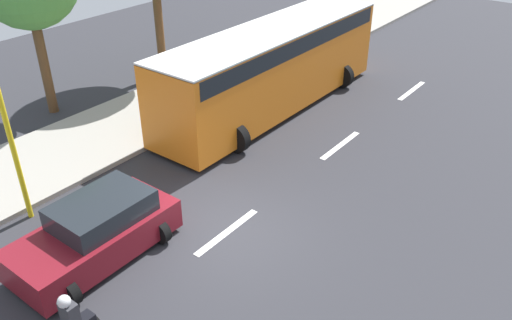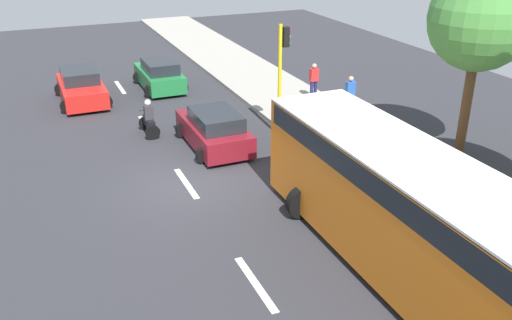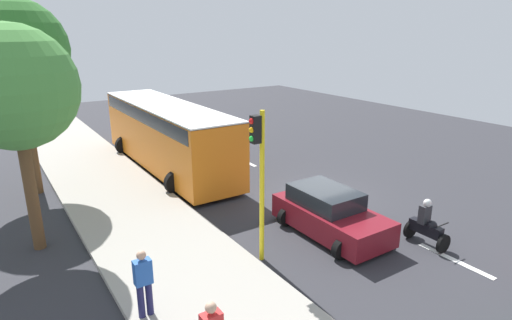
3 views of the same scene
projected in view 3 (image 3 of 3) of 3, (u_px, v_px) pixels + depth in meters
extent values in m
cube|color=#2D2D33|center=(320.00, 198.00, 17.40)|extent=(40.00, 60.00, 0.10)
cube|color=#9E998E|center=(156.00, 240.00, 13.69)|extent=(4.00, 60.00, 0.15)
cube|color=white|center=(193.00, 137.00, 26.96)|extent=(0.20, 2.40, 0.01)
cube|color=white|center=(243.00, 160.00, 22.17)|extent=(0.20, 2.40, 0.01)
cube|color=white|center=(320.00, 197.00, 17.38)|extent=(0.20, 2.40, 0.01)
cube|color=white|center=(455.00, 260.00, 12.60)|extent=(0.20, 2.40, 0.01)
cube|color=maroon|center=(331.00, 219.00, 14.06)|extent=(1.87, 4.11, 0.80)
cube|color=#1E2328|center=(325.00, 197.00, 14.12)|extent=(1.57, 2.30, 0.56)
cylinder|color=black|center=(379.00, 235.00, 13.49)|extent=(0.64, 0.22, 0.64)
cylinder|color=black|center=(341.00, 249.00, 12.62)|extent=(0.64, 0.22, 0.64)
cylinder|color=black|center=(322.00, 206.00, 15.65)|extent=(0.64, 0.22, 0.64)
cylinder|color=black|center=(286.00, 217.00, 14.78)|extent=(0.64, 0.22, 0.64)
cube|color=orange|center=(167.00, 135.00, 20.59)|extent=(2.50, 11.00, 2.90)
cube|color=black|center=(166.00, 113.00, 20.27)|extent=(2.52, 10.56, 0.60)
cube|color=white|center=(165.00, 105.00, 20.16)|extent=(2.50, 11.00, 0.08)
cylinder|color=black|center=(223.00, 173.00, 18.70)|extent=(1.00, 0.30, 1.00)
cylinder|color=black|center=(176.00, 183.00, 17.55)|extent=(1.00, 0.30, 1.00)
cylinder|color=black|center=(163.00, 140.00, 24.32)|extent=(1.00, 0.30, 1.00)
cylinder|color=black|center=(125.00, 145.00, 23.16)|extent=(1.00, 0.30, 1.00)
cylinder|color=black|center=(443.00, 244.00, 12.96)|extent=(0.60, 0.10, 0.60)
cylinder|color=black|center=(410.00, 229.00, 13.92)|extent=(0.60, 0.10, 0.60)
cube|color=black|center=(426.00, 228.00, 13.40)|extent=(0.28, 1.10, 0.36)
sphere|color=black|center=(432.00, 226.00, 13.19)|extent=(0.32, 0.32, 0.32)
cylinder|color=black|center=(443.00, 225.00, 12.86)|extent=(0.55, 0.04, 0.04)
cube|color=#333338|center=(425.00, 214.00, 13.35)|extent=(0.36, 0.24, 0.60)
sphere|color=silver|center=(428.00, 203.00, 13.19)|extent=(0.26, 0.26, 0.26)
cylinder|color=#1E1E4C|center=(149.00, 298.00, 9.90)|extent=(0.16, 0.16, 0.85)
cylinder|color=#1E1E4C|center=(141.00, 301.00, 9.79)|extent=(0.16, 0.16, 0.85)
cube|color=#2659B2|center=(143.00, 272.00, 9.63)|extent=(0.40, 0.24, 0.60)
sphere|color=tan|center=(141.00, 255.00, 9.50)|extent=(0.22, 0.22, 0.22)
sphere|color=tan|center=(211.00, 308.00, 7.72)|extent=(0.22, 0.22, 0.22)
cylinder|color=yellow|center=(262.00, 189.00, 12.02)|extent=(0.14, 0.14, 4.50)
cube|color=black|center=(255.00, 129.00, 11.39)|extent=(0.24, 0.24, 0.76)
sphere|color=red|center=(252.00, 121.00, 11.25)|extent=(0.16, 0.16, 0.16)
sphere|color=#F2A50C|center=(252.00, 130.00, 11.33)|extent=(0.16, 0.16, 0.16)
sphere|color=green|center=(252.00, 139.00, 11.40)|extent=(0.16, 0.16, 0.16)
cylinder|color=brown|center=(31.00, 141.00, 17.20)|extent=(0.36, 0.36, 4.47)
sphere|color=#2D6B28|center=(16.00, 50.00, 16.14)|extent=(3.88, 3.88, 3.88)
cylinder|color=brown|center=(31.00, 192.00, 12.80)|extent=(0.36, 0.36, 3.77)
sphere|color=#478C3D|center=(13.00, 87.00, 11.87)|extent=(3.55, 3.55, 3.55)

